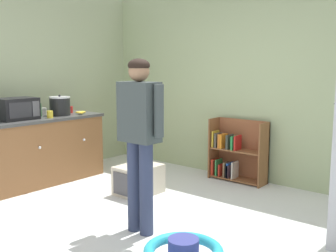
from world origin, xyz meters
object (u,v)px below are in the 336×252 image
object	(u,v)px
pet_carrier	(139,180)
white_cup	(44,111)
bookshelf	(235,154)
standing_person	(140,130)
kitchen_counter	(27,152)
green_glass_bottle	(39,109)
yellow_cup	(50,114)
crock_pot	(60,106)
banana_bunch	(81,112)
red_cup	(70,110)
microwave	(16,109)

from	to	relation	value
pet_carrier	white_cup	size ratio (longest dim) A/B	5.81
bookshelf	standing_person	distance (m)	2.26
kitchen_counter	white_cup	distance (m)	0.68
kitchen_counter	white_cup	bearing A→B (deg)	115.92
green_glass_bottle	yellow_cup	size ratio (longest dim) A/B	2.59
green_glass_bottle	crock_pot	bearing A→B (deg)	67.93
pet_carrier	banana_bunch	xyz separation A→B (m)	(-1.20, 0.09, 0.75)
white_cup	pet_carrier	bearing A→B (deg)	10.24
crock_pot	red_cup	size ratio (longest dim) A/B	3.04
bookshelf	yellow_cup	world-z (taller)	yellow_cup
standing_person	yellow_cup	xyz separation A→B (m)	(-2.03, 0.40, -0.05)
microwave	green_glass_bottle	distance (m)	0.37
kitchen_counter	microwave	world-z (taller)	microwave
crock_pot	yellow_cup	xyz separation A→B (m)	(0.14, -0.26, -0.08)
standing_person	red_cup	xyz separation A→B (m)	(-2.30, 0.93, -0.05)
standing_person	red_cup	world-z (taller)	standing_person
pet_carrier	yellow_cup	bearing A→B (deg)	-159.88
crock_pot	bookshelf	bearing A→B (deg)	37.55
pet_carrier	white_cup	world-z (taller)	white_cup
banana_bunch	white_cup	world-z (taller)	white_cup
red_cup	yellow_cup	xyz separation A→B (m)	(0.27, -0.53, 0.00)
banana_bunch	yellow_cup	xyz separation A→B (m)	(0.00, -0.52, 0.02)
microwave	crock_pot	size ratio (longest dim) A/B	1.66
kitchen_counter	green_glass_bottle	distance (m)	0.61
green_glass_bottle	white_cup	xyz separation A→B (m)	(-0.13, 0.16, -0.05)
banana_bunch	yellow_cup	bearing A→B (deg)	-89.60
red_cup	microwave	bearing A→B (deg)	-84.69
white_cup	yellow_cup	world-z (taller)	same
kitchen_counter	bookshelf	bearing A→B (deg)	45.65
standing_person	banana_bunch	distance (m)	2.24
standing_person	red_cup	size ratio (longest dim) A/B	17.46
bookshelf	banana_bunch	bearing A→B (deg)	-145.71
banana_bunch	microwave	bearing A→B (deg)	-101.48
yellow_cup	green_glass_bottle	bearing A→B (deg)	-178.94
pet_carrier	yellow_cup	xyz separation A→B (m)	(-1.20, -0.44, 0.77)
green_glass_bottle	pet_carrier	bearing A→B (deg)	17.04
kitchen_counter	microwave	distance (m)	0.60
white_cup	yellow_cup	distance (m)	0.41
pet_carrier	crock_pot	bearing A→B (deg)	-172.46
standing_person	microwave	bearing A→B (deg)	179.11
microwave	banana_bunch	bearing A→B (deg)	78.52
green_glass_bottle	bookshelf	bearing A→B (deg)	40.63
green_glass_bottle	yellow_cup	world-z (taller)	green_glass_bottle
pet_carrier	green_glass_bottle	bearing A→B (deg)	-162.96
red_cup	pet_carrier	bearing A→B (deg)	-3.41
kitchen_counter	red_cup	bearing A→B (deg)	96.89
kitchen_counter	pet_carrier	distance (m)	1.56
crock_pot	microwave	bearing A→B (deg)	-94.01
standing_person	yellow_cup	bearing A→B (deg)	168.78
red_cup	green_glass_bottle	bearing A→B (deg)	-87.87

